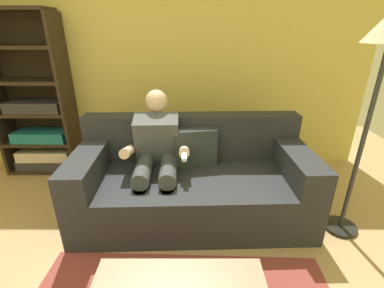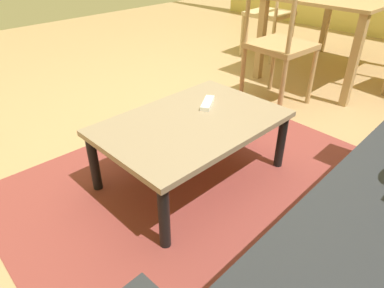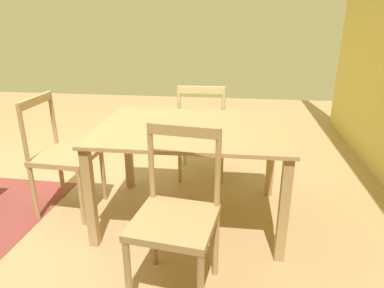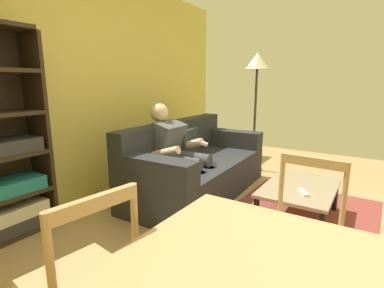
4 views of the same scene
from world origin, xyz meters
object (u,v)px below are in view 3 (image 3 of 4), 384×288
at_px(dining_chair_near_wall, 176,218).
at_px(dining_chair_by_doorway, 202,131).
at_px(dining_chair_facing_couch, 63,156).
at_px(dining_table, 192,140).

height_order(dining_chair_near_wall, dining_chair_by_doorway, dining_chair_near_wall).
xyz_separation_m(dining_chair_near_wall, dining_chair_facing_couch, (1.00, -0.75, -0.00)).
relative_size(dining_chair_facing_couch, dining_chair_by_doorway, 1.01).
distance_m(dining_table, dining_chair_by_doorway, 0.76).
distance_m(dining_table, dining_chair_facing_couch, 1.01).
relative_size(dining_chair_near_wall, dining_chair_facing_couch, 1.02).
bearing_deg(dining_chair_facing_couch, dining_chair_by_doorway, -143.21).
bearing_deg(dining_chair_facing_couch, dining_table, 179.90).
height_order(dining_chair_facing_couch, dining_chair_by_doorway, dining_chair_facing_couch).
bearing_deg(dining_chair_near_wall, dining_table, -89.68).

